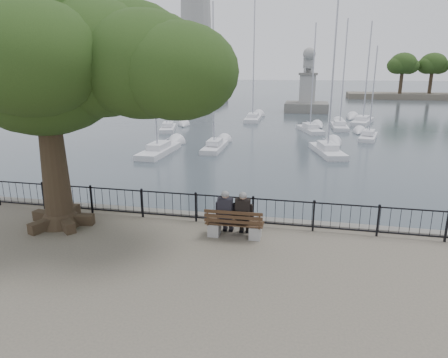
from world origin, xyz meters
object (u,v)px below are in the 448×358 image
(bench, at_px, (234,227))
(lighthouse, at_px, (196,30))
(person_right, at_px, (243,216))
(tree, at_px, (67,58))
(person_left, at_px, (226,214))
(lion_monument, at_px, (307,96))

(bench, height_order, lighthouse, lighthouse)
(bench, height_order, person_right, person_right)
(bench, relative_size, tree, 0.18)
(bench, height_order, person_left, person_left)
(person_left, xyz_separation_m, lighthouse, (-18.27, 60.44, 10.82))
(person_right, distance_m, lighthouse, 64.22)
(person_left, relative_size, lion_monument, 0.17)
(bench, bearing_deg, lighthouse, 107.04)
(bench, xyz_separation_m, lighthouse, (-18.56, 60.54, 11.18))
(person_left, relative_size, lighthouse, 0.05)
(person_left, relative_size, person_right, 1.00)
(person_left, bearing_deg, lion_monument, 87.95)
(person_left, xyz_separation_m, tree, (-4.97, -0.18, 4.77))
(tree, height_order, lighthouse, lighthouse)
(lighthouse, bearing_deg, person_right, -72.70)
(bench, xyz_separation_m, lion_monument, (1.44, 48.47, 0.92))
(lion_monument, bearing_deg, tree, -97.86)
(bench, bearing_deg, person_left, 160.66)
(lion_monument, bearing_deg, person_right, -91.39)
(bench, relative_size, person_right, 1.20)
(person_left, bearing_deg, person_right, 0.79)
(person_left, xyz_separation_m, lion_monument, (1.73, 48.37, 0.55))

